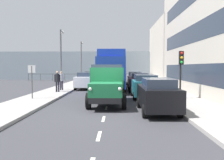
{
  "coord_description": "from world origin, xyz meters",
  "views": [
    {
      "loc": [
        -0.61,
        11.77,
        2.29
      ],
      "look_at": [
        -0.14,
        -8.33,
        1.14
      ],
      "focal_mm": 36.93,
      "sensor_mm": 36.0,
      "label": 1
    }
  ],
  "objects_px": {
    "pedestrian_couple_a": "(57,80)",
    "pedestrian_near_railing": "(61,79)",
    "truck_vintage_green": "(107,86)",
    "car_red_oppositeside_1": "(92,78)",
    "car_black_kerbside_near": "(157,95)",
    "car_navy_oppositeside_2": "(96,76)",
    "traffic_light_near": "(181,64)",
    "lorry_cargo_blue": "(112,69)",
    "car_white_oppositeside_0": "(86,80)",
    "car_grey_kerbside_3": "(134,79)",
    "car_maroon_kerbside_2": "(139,82)",
    "lamp_post_far": "(81,57)",
    "car_teal_kerbside_1": "(145,86)",
    "lamp_post_promenade": "(61,53)",
    "street_sign": "(32,76)"
  },
  "relations": [
    {
      "from": "pedestrian_couple_a",
      "to": "pedestrian_near_railing",
      "type": "bearing_deg",
      "value": -89.23
    },
    {
      "from": "truck_vintage_green",
      "to": "car_red_oppositeside_1",
      "type": "height_order",
      "value": "truck_vintage_green"
    },
    {
      "from": "car_black_kerbside_near",
      "to": "car_navy_oppositeside_2",
      "type": "relative_size",
      "value": 1.05
    },
    {
      "from": "car_navy_oppositeside_2",
      "to": "pedestrian_couple_a",
      "type": "height_order",
      "value": "pedestrian_couple_a"
    },
    {
      "from": "traffic_light_near",
      "to": "car_red_oppositeside_1",
      "type": "bearing_deg",
      "value": -60.46
    },
    {
      "from": "car_red_oppositeside_1",
      "to": "pedestrian_couple_a",
      "type": "relative_size",
      "value": 2.46
    },
    {
      "from": "lorry_cargo_blue",
      "to": "car_white_oppositeside_0",
      "type": "height_order",
      "value": "lorry_cargo_blue"
    },
    {
      "from": "car_black_kerbside_near",
      "to": "car_grey_kerbside_3",
      "type": "relative_size",
      "value": 0.97
    },
    {
      "from": "car_maroon_kerbside_2",
      "to": "car_navy_oppositeside_2",
      "type": "bearing_deg",
      "value": -68.3
    },
    {
      "from": "car_maroon_kerbside_2",
      "to": "car_grey_kerbside_3",
      "type": "relative_size",
      "value": 1.02
    },
    {
      "from": "car_maroon_kerbside_2",
      "to": "lamp_post_far",
      "type": "height_order",
      "value": "lamp_post_far"
    },
    {
      "from": "car_teal_kerbside_1",
      "to": "car_red_oppositeside_1",
      "type": "height_order",
      "value": "same"
    },
    {
      "from": "car_grey_kerbside_3",
      "to": "car_maroon_kerbside_2",
      "type": "bearing_deg",
      "value": 90.0
    },
    {
      "from": "car_navy_oppositeside_2",
      "to": "car_red_oppositeside_1",
      "type": "bearing_deg",
      "value": 90.0
    },
    {
      "from": "car_grey_kerbside_3",
      "to": "car_navy_oppositeside_2",
      "type": "height_order",
      "value": "same"
    },
    {
      "from": "lamp_post_promenade",
      "to": "lamp_post_far",
      "type": "distance_m",
      "value": 12.29
    },
    {
      "from": "car_navy_oppositeside_2",
      "to": "pedestrian_couple_a",
      "type": "bearing_deg",
      "value": 82.91
    },
    {
      "from": "traffic_light_near",
      "to": "lamp_post_far",
      "type": "relative_size",
      "value": 0.53
    },
    {
      "from": "lamp_post_promenade",
      "to": "traffic_light_near",
      "type": "bearing_deg",
      "value": 143.06
    },
    {
      "from": "truck_vintage_green",
      "to": "car_maroon_kerbside_2",
      "type": "distance_m",
      "value": 8.38
    },
    {
      "from": "car_maroon_kerbside_2",
      "to": "lamp_post_far",
      "type": "xyz_separation_m",
      "value": [
        7.53,
        -13.64,
        2.86
      ]
    },
    {
      "from": "car_navy_oppositeside_2",
      "to": "lamp_post_promenade",
      "type": "xyz_separation_m",
      "value": [
        2.39,
        11.82,
        2.78
      ]
    },
    {
      "from": "truck_vintage_green",
      "to": "car_maroon_kerbside_2",
      "type": "bearing_deg",
      "value": -108.19
    },
    {
      "from": "car_white_oppositeside_0",
      "to": "lamp_post_promenade",
      "type": "bearing_deg",
      "value": 14.78
    },
    {
      "from": "car_teal_kerbside_1",
      "to": "car_maroon_kerbside_2",
      "type": "bearing_deg",
      "value": -90.0
    },
    {
      "from": "truck_vintage_green",
      "to": "car_grey_kerbside_3",
      "type": "distance_m",
      "value": 13.84
    },
    {
      "from": "car_teal_kerbside_1",
      "to": "lamp_post_promenade",
      "type": "height_order",
      "value": "lamp_post_promenade"
    },
    {
      "from": "pedestrian_couple_a",
      "to": "lamp_post_promenade",
      "type": "xyz_separation_m",
      "value": [
        0.49,
        -3.46,
        2.47
      ]
    },
    {
      "from": "truck_vintage_green",
      "to": "car_teal_kerbside_1",
      "type": "xyz_separation_m",
      "value": [
        -2.62,
        -3.11,
        -0.28
      ]
    },
    {
      "from": "car_teal_kerbside_1",
      "to": "lamp_post_promenade",
      "type": "distance_m",
      "value": 10.21
    },
    {
      "from": "truck_vintage_green",
      "to": "lorry_cargo_blue",
      "type": "relative_size",
      "value": 0.69
    },
    {
      "from": "truck_vintage_green",
      "to": "traffic_light_near",
      "type": "bearing_deg",
      "value": -158.98
    },
    {
      "from": "pedestrian_near_railing",
      "to": "lamp_post_promenade",
      "type": "relative_size",
      "value": 0.3
    },
    {
      "from": "pedestrian_near_railing",
      "to": "car_maroon_kerbside_2",
      "type": "bearing_deg",
      "value": -174.74
    },
    {
      "from": "car_navy_oppositeside_2",
      "to": "lamp_post_far",
      "type": "distance_m",
      "value": 3.7
    },
    {
      "from": "car_black_kerbside_near",
      "to": "car_teal_kerbside_1",
      "type": "height_order",
      "value": "same"
    },
    {
      "from": "truck_vintage_green",
      "to": "pedestrian_couple_a",
      "type": "distance_m",
      "value": 7.39
    },
    {
      "from": "car_grey_kerbside_3",
      "to": "car_white_oppositeside_0",
      "type": "distance_m",
      "value": 6.38
    },
    {
      "from": "car_maroon_kerbside_2",
      "to": "car_navy_oppositeside_2",
      "type": "xyz_separation_m",
      "value": [
        5.24,
        -13.16,
        -0.0
      ]
    },
    {
      "from": "traffic_light_near",
      "to": "lamp_post_far",
      "type": "xyz_separation_m",
      "value": [
        9.79,
        -19.73,
        1.28
      ]
    },
    {
      "from": "car_black_kerbside_near",
      "to": "car_teal_kerbside_1",
      "type": "bearing_deg",
      "value": -90.0
    },
    {
      "from": "traffic_light_near",
      "to": "pedestrian_couple_a",
      "type": "bearing_deg",
      "value": -22.91
    },
    {
      "from": "pedestrian_near_railing",
      "to": "truck_vintage_green",
      "type": "bearing_deg",
      "value": 121.89
    },
    {
      "from": "lorry_cargo_blue",
      "to": "car_teal_kerbside_1",
      "type": "relative_size",
      "value": 2.1
    },
    {
      "from": "traffic_light_near",
      "to": "lamp_post_far",
      "type": "height_order",
      "value": "lamp_post_far"
    },
    {
      "from": "car_red_oppositeside_1",
      "to": "pedestrian_near_railing",
      "type": "relative_size",
      "value": 2.54
    },
    {
      "from": "car_red_oppositeside_1",
      "to": "street_sign",
      "type": "bearing_deg",
      "value": 79.21
    },
    {
      "from": "car_grey_kerbside_3",
      "to": "pedestrian_near_railing",
      "type": "distance_m",
      "value": 9.53
    },
    {
      "from": "lamp_post_promenade",
      "to": "street_sign",
      "type": "relative_size",
      "value": 2.6
    },
    {
      "from": "car_teal_kerbside_1",
      "to": "street_sign",
      "type": "height_order",
      "value": "street_sign"
    }
  ]
}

